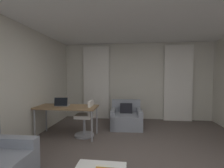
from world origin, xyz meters
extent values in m
cube|color=beige|center=(0.00, 3.03, 1.30)|extent=(5.12, 0.06, 2.60)
cube|color=white|center=(0.00, 0.00, 2.63)|extent=(5.12, 6.12, 0.06)
cube|color=silver|center=(-1.38, 2.90, 1.25)|extent=(0.90, 0.06, 2.50)
cube|color=silver|center=(1.38, 2.90, 1.25)|extent=(0.90, 0.06, 2.50)
cube|color=gray|center=(-1.94, -0.39, 0.29)|extent=(0.80, 0.18, 0.58)
cube|color=gray|center=(-0.30, 2.02, 0.20)|extent=(0.91, 0.90, 0.39)
cube|color=gray|center=(-0.32, 2.38, 0.58)|extent=(0.88, 0.19, 0.36)
cube|color=gray|center=(0.07, 2.04, 0.27)|extent=(0.16, 0.86, 0.53)
cube|color=gray|center=(-0.68, 2.00, 0.27)|extent=(0.16, 0.86, 0.53)
cube|color=black|center=(-0.31, 2.15, 0.49)|extent=(0.37, 0.22, 0.37)
cube|color=olive|center=(-1.73, 1.18, 0.72)|extent=(1.48, 0.62, 0.04)
cylinder|color=#99999E|center=(-2.43, 1.44, 0.35)|extent=(0.04, 0.04, 0.70)
cylinder|color=#99999E|center=(-1.04, 1.44, 0.35)|extent=(0.04, 0.04, 0.70)
cylinder|color=#99999E|center=(-2.43, 0.92, 0.35)|extent=(0.04, 0.04, 0.70)
cylinder|color=#99999E|center=(-1.04, 0.92, 0.35)|extent=(0.04, 0.04, 0.70)
cylinder|color=gray|center=(-1.32, 1.24, 0.23)|extent=(0.06, 0.06, 0.46)
cylinder|color=gray|center=(-1.32, 1.24, 0.02)|extent=(0.48, 0.48, 0.04)
cube|color=silver|center=(-1.32, 1.24, 0.50)|extent=(0.40, 0.40, 0.08)
cube|color=silver|center=(-1.15, 1.24, 0.71)|extent=(0.06, 0.36, 0.34)
cube|color=#ADADB2|center=(-1.87, 1.24, 0.75)|extent=(0.34, 0.25, 0.02)
cube|color=black|center=(-1.86, 1.13, 0.86)|extent=(0.32, 0.08, 0.20)
camera|label=1|loc=(-0.17, -2.49, 1.49)|focal=25.22mm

